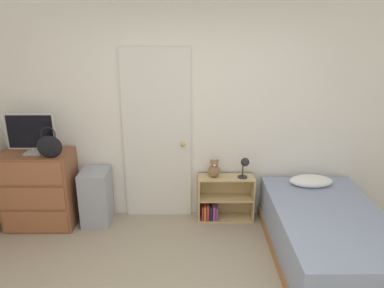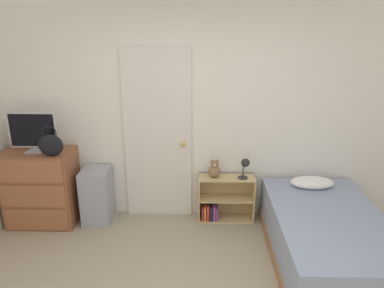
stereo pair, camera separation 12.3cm
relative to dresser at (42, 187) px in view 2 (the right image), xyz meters
name	(u,v)px [view 2 (the right image)]	position (x,y,z in m)	size (l,w,h in m)	color
wall_back	(195,116)	(1.83, 0.29, 0.82)	(10.00, 0.06, 2.55)	white
door_closed	(158,136)	(1.38, 0.24, 0.58)	(0.80, 0.09, 2.08)	silver
dresser	(42,187)	(0.00, 0.00, 0.00)	(0.80, 0.48, 0.91)	brown
tv	(33,132)	(-0.01, -0.01, 0.70)	(0.54, 0.16, 0.47)	#B7B7BC
handbag	(51,145)	(0.24, -0.16, 0.59)	(0.28, 0.09, 0.35)	black
storage_bin	(97,195)	(0.64, 0.05, -0.12)	(0.33, 0.39, 0.67)	#999EA8
bookshelf	(222,201)	(2.16, 0.13, -0.22)	(0.68, 0.25, 0.56)	tan
teddy_bear	(214,170)	(2.06, 0.12, 0.20)	(0.15, 0.15, 0.22)	#8C6647
desk_lamp	(245,165)	(2.42, 0.08, 0.28)	(0.13, 0.12, 0.25)	#262628
bed	(328,238)	(3.19, -0.70, -0.20)	(1.11, 1.91, 0.63)	#996B47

